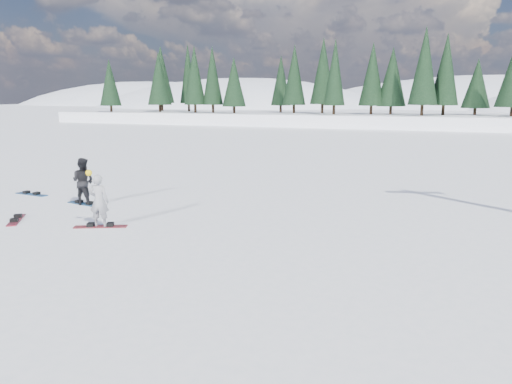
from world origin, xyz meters
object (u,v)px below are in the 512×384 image
Objects in this scene: snowboard_loose_c at (32,194)px; snowboarder_woman at (99,201)px; snowboard_loose_b at (16,220)px; snowboarder_man at (83,181)px.

snowboarder_woman is at bearing -22.75° from snowboard_loose_c.
snowboarder_woman reaches higher than snowboard_loose_b.
snowboard_loose_b is (2.79, -3.26, 0.00)m from snowboard_loose_c.
snowboarder_woman is at bearing 131.56° from snowboarder_man.
snowboarder_man is 1.09× the size of snowboard_loose_c.
snowboard_loose_c is (-5.69, 2.92, -0.77)m from snowboarder_woman.
snowboard_loose_b is at bearing -44.99° from snowboard_loose_c.
snowboard_loose_c is (-3.11, 0.63, -0.81)m from snowboarder_man.
snowboarder_man reaches higher than snowboard_loose_b.
snowboarder_woman is 6.44m from snowboard_loose_c.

